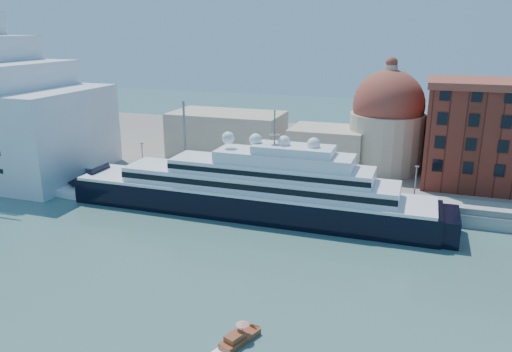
% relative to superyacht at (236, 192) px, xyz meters
% --- Properties ---
extents(ground, '(400.00, 400.00, 0.00)m').
position_rel_superyacht_xyz_m(ground, '(3.93, -23.00, -4.29)').
color(ground, '#3B6762').
rests_on(ground, ground).
extents(quay, '(180.00, 10.00, 2.50)m').
position_rel_superyacht_xyz_m(quay, '(3.93, 11.00, -3.04)').
color(quay, gray).
rests_on(quay, ground).
extents(land, '(260.00, 72.00, 2.00)m').
position_rel_superyacht_xyz_m(land, '(3.93, 52.00, -3.29)').
color(land, slate).
rests_on(land, ground).
extents(quay_fence, '(180.00, 0.10, 1.20)m').
position_rel_superyacht_xyz_m(quay_fence, '(3.93, 6.50, -1.19)').
color(quay_fence, slate).
rests_on(quay_fence, quay).
extents(superyacht, '(83.14, 11.53, 24.85)m').
position_rel_superyacht_xyz_m(superyacht, '(0.00, 0.00, 0.00)').
color(superyacht, black).
rests_on(superyacht, ground).
extents(service_barge, '(12.94, 5.36, 2.84)m').
position_rel_superyacht_xyz_m(service_barge, '(-35.90, -2.59, -3.47)').
color(service_barge, white).
rests_on(service_barge, ground).
extents(water_taxi, '(3.80, 5.89, 2.66)m').
position_rel_superyacht_xyz_m(water_taxi, '(16.02, -40.59, -3.65)').
color(water_taxi, brown).
rests_on(water_taxi, ground).
extents(church, '(66.00, 18.00, 25.50)m').
position_rel_superyacht_xyz_m(church, '(10.32, 34.72, 6.62)').
color(church, beige).
rests_on(church, land).
extents(lamp_posts, '(120.80, 2.40, 18.00)m').
position_rel_superyacht_xyz_m(lamp_posts, '(-8.74, 9.27, 5.55)').
color(lamp_posts, slate).
rests_on(lamp_posts, quay).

